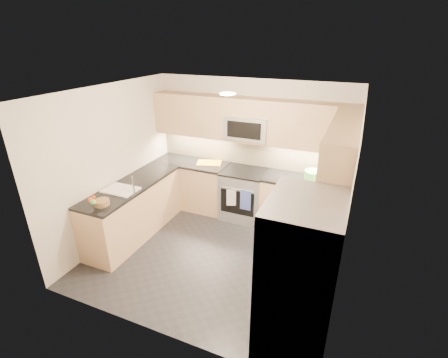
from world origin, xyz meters
TOP-DOWN VIEW (x-y plane):
  - floor at (0.00, 0.00)m, footprint 3.60×3.20m
  - ceiling at (0.00, 0.00)m, footprint 3.60×3.20m
  - wall_back at (0.00, 1.60)m, footprint 3.60×0.02m
  - wall_front at (0.00, -1.60)m, footprint 3.60×0.02m
  - wall_left at (-1.80, 0.00)m, footprint 0.02×3.20m
  - wall_right at (1.80, 0.00)m, footprint 0.02×3.20m
  - base_cab_back_left at (-1.09, 1.30)m, footprint 1.42×0.60m
  - base_cab_back_right at (1.09, 1.30)m, footprint 1.42×0.60m
  - base_cab_right at (1.50, 0.15)m, footprint 0.60×1.70m
  - base_cab_peninsula at (-1.50, 0.00)m, footprint 0.60×2.00m
  - countertop_back_left at (-1.09, 1.30)m, footprint 1.42×0.63m
  - countertop_back_right at (1.09, 1.30)m, footprint 1.42×0.63m
  - countertop_right at (1.50, 0.15)m, footprint 0.63×1.70m
  - countertop_peninsula at (-1.50, 0.00)m, footprint 0.63×2.00m
  - upper_cab_back at (0.00, 1.43)m, footprint 3.60×0.35m
  - upper_cab_right at (1.62, 0.28)m, footprint 0.35×1.95m
  - backsplash_back at (0.00, 1.60)m, footprint 3.60×0.01m
  - backsplash_right at (1.80, 0.45)m, footprint 0.01×2.30m
  - gas_range at (0.00, 1.28)m, footprint 0.76×0.65m
  - range_cooktop at (0.00, 1.28)m, footprint 0.76×0.65m
  - oven_door_glass at (0.00, 0.95)m, footprint 0.62×0.02m
  - oven_handle at (0.00, 0.93)m, footprint 0.60×0.02m
  - microwave at (0.00, 1.40)m, footprint 0.76×0.40m
  - microwave_door at (0.00, 1.20)m, footprint 0.60×0.01m
  - refrigerator at (1.45, -1.15)m, footprint 0.70×0.90m
  - fridge_handle_left at (1.08, -1.33)m, footprint 0.02×0.02m
  - fridge_handle_right at (1.08, -0.97)m, footprint 0.02×0.02m
  - sink_basin at (-1.50, -0.25)m, footprint 0.52×0.38m
  - faucet at (-1.24, -0.25)m, footprint 0.03×0.03m
  - utensil_bowl at (1.21, 1.30)m, footprint 0.34×0.34m
  - cutting_board at (-0.74, 1.36)m, footprint 0.53×0.44m
  - fruit_basket at (-1.43, -0.74)m, footprint 0.22×0.22m
  - fruit_apple at (-1.54, -0.77)m, footprint 0.06×0.06m
  - fruit_pear at (-1.44, -0.88)m, footprint 0.08×0.08m
  - dish_towel_check at (-0.10, 0.91)m, footprint 0.16×0.07m
  - dish_towel_blue at (0.17, 0.91)m, footprint 0.19×0.02m
  - fruit_orange at (-1.52, -0.85)m, footprint 0.07×0.07m

SIDE VIEW (x-z plane):
  - floor at x=0.00m, z-range 0.00..0.00m
  - base_cab_back_left at x=-1.09m, z-range 0.00..0.90m
  - base_cab_back_right at x=1.09m, z-range 0.00..0.90m
  - base_cab_right at x=1.50m, z-range 0.00..0.90m
  - base_cab_peninsula at x=-1.50m, z-range 0.00..0.90m
  - oven_door_glass at x=0.00m, z-range 0.22..0.68m
  - gas_range at x=0.00m, z-range 0.00..0.91m
  - dish_towel_check at x=-0.10m, z-range 0.40..0.70m
  - dish_towel_blue at x=0.17m, z-range 0.37..0.73m
  - oven_handle at x=0.00m, z-range 0.71..0.73m
  - sink_basin at x=-1.50m, z-range 0.80..0.96m
  - refrigerator at x=1.45m, z-range 0.00..1.80m
  - range_cooktop at x=0.00m, z-range 0.90..0.93m
  - countertop_back_left at x=-1.09m, z-range 0.90..0.94m
  - countertop_back_right at x=1.09m, z-range 0.90..0.94m
  - countertop_right at x=1.50m, z-range 0.90..0.94m
  - countertop_peninsula at x=-1.50m, z-range 0.90..0.94m
  - cutting_board at x=-0.74m, z-range 0.94..0.95m
  - fridge_handle_left at x=1.08m, z-range 0.35..1.55m
  - fridge_handle_right at x=1.08m, z-range 0.35..1.55m
  - fruit_basket at x=-1.43m, z-range 0.94..1.02m
  - utensil_bowl at x=1.21m, z-range 0.94..1.12m
  - fruit_orange at x=-1.52m, z-range 1.02..1.09m
  - fruit_apple at x=-1.54m, z-range 1.02..1.09m
  - fruit_pear at x=-1.44m, z-range 1.02..1.09m
  - faucet at x=-1.24m, z-range 0.94..1.22m
  - backsplash_back at x=0.00m, z-range 0.94..1.45m
  - backsplash_right at x=1.80m, z-range 0.94..1.45m
  - wall_back at x=0.00m, z-range 0.00..2.50m
  - wall_front at x=0.00m, z-range 0.00..2.50m
  - wall_left at x=-1.80m, z-range 0.00..2.50m
  - wall_right at x=1.80m, z-range 0.00..2.50m
  - microwave at x=0.00m, z-range 1.50..1.90m
  - microwave_door at x=0.00m, z-range 1.56..1.84m
  - upper_cab_back at x=0.00m, z-range 1.45..2.20m
  - upper_cab_right at x=1.62m, z-range 1.45..2.20m
  - ceiling at x=0.00m, z-range 2.49..2.51m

